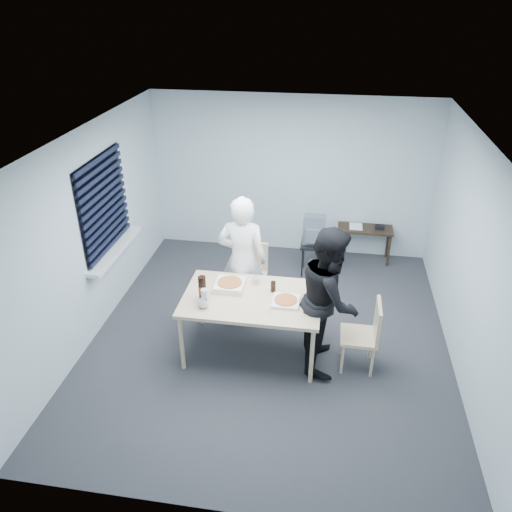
% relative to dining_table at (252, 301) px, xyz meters
% --- Properties ---
extents(room, '(5.00, 5.00, 5.00)m').
position_rel_dining_table_xyz_m(room, '(-2.02, 0.71, 0.71)').
color(room, '#2A2A2E').
rests_on(room, ground).
extents(dining_table, '(1.63, 1.03, 0.79)m').
position_rel_dining_table_xyz_m(dining_table, '(0.00, 0.00, 0.00)').
color(dining_table, beige).
rests_on(dining_table, ground).
extents(chair_far, '(0.42, 0.42, 0.89)m').
position_rel_dining_table_xyz_m(chair_far, '(-0.18, 1.10, -0.22)').
color(chair_far, beige).
rests_on(chair_far, ground).
extents(chair_right, '(0.42, 0.42, 0.89)m').
position_rel_dining_table_xyz_m(chair_right, '(1.36, -0.08, -0.22)').
color(chair_right, beige).
rests_on(chair_right, ground).
extents(person_white, '(0.65, 0.42, 1.77)m').
position_rel_dining_table_xyz_m(person_white, '(-0.24, 0.69, 0.15)').
color(person_white, white).
rests_on(person_white, ground).
extents(person_black, '(0.47, 0.86, 1.77)m').
position_rel_dining_table_xyz_m(person_black, '(0.90, -0.04, 0.15)').
color(person_black, black).
rests_on(person_black, ground).
extents(side_table, '(0.87, 0.39, 0.58)m').
position_rel_dining_table_xyz_m(side_table, '(1.42, 2.59, -0.23)').
color(side_table, '#2E2214').
rests_on(side_table, ground).
extents(stool, '(0.38, 0.38, 0.52)m').
position_rel_dining_table_xyz_m(stool, '(0.62, 2.03, -0.32)').
color(stool, black).
rests_on(stool, ground).
extents(backpack, '(0.33, 0.24, 0.46)m').
position_rel_dining_table_xyz_m(backpack, '(0.62, 2.01, 0.02)').
color(backpack, slate).
rests_on(backpack, stool).
extents(pizza_box_a, '(0.35, 0.35, 0.09)m').
position_rel_dining_table_xyz_m(pizza_box_a, '(-0.30, 0.16, 0.10)').
color(pizza_box_a, white).
rests_on(pizza_box_a, dining_table).
extents(pizza_box_b, '(0.31, 0.31, 0.04)m').
position_rel_dining_table_xyz_m(pizza_box_b, '(0.40, -0.05, 0.08)').
color(pizza_box_b, white).
rests_on(pizza_box_b, dining_table).
extents(mug_a, '(0.17, 0.17, 0.10)m').
position_rel_dining_table_xyz_m(mug_a, '(-0.51, -0.29, 0.11)').
color(mug_a, silver).
rests_on(mug_a, dining_table).
extents(mug_b, '(0.10, 0.10, 0.09)m').
position_rel_dining_table_xyz_m(mug_b, '(-0.00, 0.31, 0.11)').
color(mug_b, silver).
rests_on(mug_b, dining_table).
extents(cola_glass, '(0.07, 0.07, 0.14)m').
position_rel_dining_table_xyz_m(cola_glass, '(0.23, 0.16, 0.13)').
color(cola_glass, black).
rests_on(cola_glass, dining_table).
extents(soda_bottle, '(0.09, 0.09, 0.30)m').
position_rel_dining_table_xyz_m(soda_bottle, '(-0.56, -0.13, 0.20)').
color(soda_bottle, black).
rests_on(soda_bottle, dining_table).
extents(plastic_cups, '(0.10, 0.10, 0.19)m').
position_rel_dining_table_xyz_m(plastic_cups, '(-0.52, -0.21, 0.15)').
color(plastic_cups, silver).
rests_on(plastic_cups, dining_table).
extents(rubber_band, '(0.07, 0.07, 0.00)m').
position_rel_dining_table_xyz_m(rubber_band, '(0.24, -0.25, 0.06)').
color(rubber_band, red).
rests_on(rubber_band, dining_table).
extents(papers, '(0.24, 0.30, 0.00)m').
position_rel_dining_table_xyz_m(papers, '(1.27, 2.62, -0.15)').
color(papers, white).
rests_on(papers, side_table).
extents(black_box, '(0.16, 0.12, 0.06)m').
position_rel_dining_table_xyz_m(black_box, '(1.64, 2.58, -0.12)').
color(black_box, black).
rests_on(black_box, side_table).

